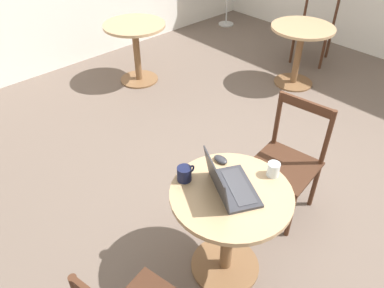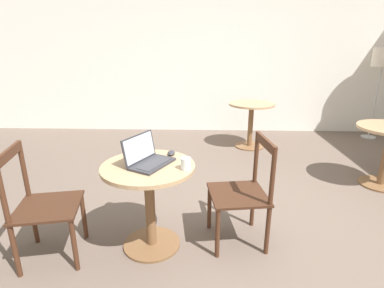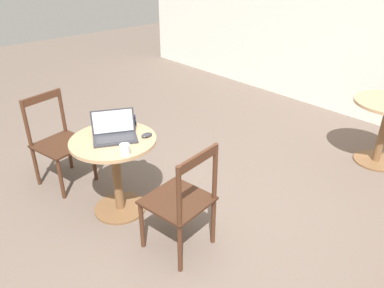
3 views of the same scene
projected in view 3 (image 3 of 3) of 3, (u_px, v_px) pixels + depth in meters
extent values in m
plane|color=#66564C|center=(205.00, 236.00, 3.07)|extent=(16.00, 16.00, 0.00)
cylinder|color=brown|center=(121.00, 208.00, 3.38)|extent=(0.46, 0.46, 0.02)
cylinder|color=brown|center=(117.00, 176.00, 3.23)|extent=(0.08, 0.08, 0.66)
cylinder|color=tan|center=(113.00, 141.00, 3.07)|extent=(0.71, 0.71, 0.03)
cylinder|color=brown|center=(375.00, 161.00, 4.13)|extent=(0.46, 0.46, 0.02)
cylinder|color=brown|center=(383.00, 133.00, 3.97)|extent=(0.08, 0.08, 0.66)
cylinder|color=#472819|center=(142.00, 225.00, 2.87)|extent=(0.04, 0.04, 0.42)
cylinder|color=#472819|center=(176.00, 202.00, 3.14)|extent=(0.04, 0.04, 0.42)
cylinder|color=#472819|center=(180.00, 249.00, 2.65)|extent=(0.04, 0.04, 0.42)
cylinder|color=#472819|center=(213.00, 221.00, 2.91)|extent=(0.04, 0.04, 0.42)
cube|color=#3C2215|center=(177.00, 200.00, 2.79)|extent=(0.50, 0.50, 0.02)
cylinder|color=#472819|center=(179.00, 196.00, 2.44)|extent=(0.04, 0.04, 0.45)
cylinder|color=#472819|center=(215.00, 172.00, 2.70)|extent=(0.04, 0.04, 0.45)
cube|color=#472819|center=(198.00, 159.00, 2.48)|extent=(0.08, 0.42, 0.07)
cylinder|color=#472819|center=(94.00, 162.00, 3.72)|extent=(0.04, 0.04, 0.42)
cylinder|color=#472819|center=(61.00, 179.00, 3.44)|extent=(0.04, 0.04, 0.42)
cylinder|color=#472819|center=(69.00, 150.00, 3.92)|extent=(0.04, 0.04, 0.42)
cylinder|color=#472819|center=(36.00, 166.00, 3.64)|extent=(0.04, 0.04, 0.42)
cube|color=#3C2215|center=(62.00, 144.00, 3.58)|extent=(0.52, 0.52, 0.02)
cylinder|color=#472819|center=(62.00, 110.00, 3.71)|extent=(0.04, 0.04, 0.45)
cylinder|color=#472819|center=(26.00, 124.00, 3.43)|extent=(0.04, 0.04, 0.45)
cube|color=#472819|center=(41.00, 98.00, 3.48)|extent=(0.11, 0.42, 0.07)
cube|color=#2D2D33|center=(115.00, 139.00, 3.03)|extent=(0.34, 0.40, 0.02)
cube|color=#38383D|center=(115.00, 139.00, 3.01)|extent=(0.24, 0.32, 0.00)
cube|color=#2D2D33|center=(113.00, 121.00, 3.09)|extent=(0.20, 0.33, 0.20)
cube|color=silver|center=(113.00, 121.00, 3.08)|extent=(0.18, 0.30, 0.18)
ellipsoid|color=#2D2D33|center=(147.00, 135.00, 3.09)|extent=(0.06, 0.10, 0.03)
cylinder|color=#141938|center=(131.00, 121.00, 3.27)|extent=(0.09, 0.09, 0.09)
torus|color=#141938|center=(134.00, 122.00, 3.24)|extent=(0.05, 0.01, 0.05)
cylinder|color=silver|center=(125.00, 150.00, 2.81)|extent=(0.08, 0.08, 0.09)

